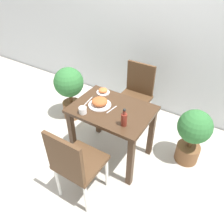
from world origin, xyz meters
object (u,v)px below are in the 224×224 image
(chair_far, at_px, (136,93))
(potted_plant_left, at_px, (69,88))
(potted_plant_right, at_px, (193,133))
(side_plate, at_px, (103,91))
(food_plate, at_px, (100,102))
(chair_near, at_px, (75,163))
(sauce_bottle, at_px, (124,119))
(drink_cup, at_px, (83,110))

(chair_far, xyz_separation_m, potted_plant_left, (-0.88, -0.37, -0.01))
(potted_plant_right, bearing_deg, side_plate, -169.32)
(chair_far, distance_m, side_plate, 0.59)
(food_plate, bearing_deg, chair_near, -76.10)
(chair_near, xyz_separation_m, chair_far, (-0.07, 1.39, 0.00))
(potted_plant_right, bearing_deg, sauce_bottle, -134.51)
(potted_plant_left, relative_size, potted_plant_right, 1.12)
(chair_near, xyz_separation_m, drink_cup, (-0.23, 0.45, 0.24))
(chair_near, distance_m, potted_plant_right, 1.36)
(food_plate, distance_m, side_plate, 0.26)
(potted_plant_right, bearing_deg, food_plate, -155.70)
(chair_far, distance_m, food_plate, 0.78)
(chair_far, distance_m, sauce_bottle, 0.98)
(chair_near, xyz_separation_m, sauce_bottle, (0.23, 0.50, 0.28))
(sauce_bottle, bearing_deg, food_plate, 158.78)
(potted_plant_left, bearing_deg, food_plate, -24.99)
(chair_far, height_order, potted_plant_right, chair_far)
(drink_cup, distance_m, potted_plant_right, 1.27)
(food_plate, distance_m, potted_plant_left, 0.91)
(chair_far, bearing_deg, side_plate, -111.91)
(sauce_bottle, relative_size, potted_plant_left, 0.25)
(sauce_bottle, xyz_separation_m, potted_plant_left, (-1.18, 0.52, -0.29))
(food_plate, height_order, potted_plant_right, food_plate)
(chair_near, relative_size, side_plate, 5.86)
(chair_far, bearing_deg, drink_cup, -99.55)
(chair_near, distance_m, drink_cup, 0.56)
(potted_plant_left, bearing_deg, drink_cup, -38.76)
(food_plate, xyz_separation_m, potted_plant_left, (-0.79, 0.37, -0.26))
(chair_far, bearing_deg, potted_plant_left, -157.45)
(sauce_bottle, bearing_deg, chair_far, 108.82)
(side_plate, height_order, potted_plant_left, potted_plant_left)
(chair_far, relative_size, sauce_bottle, 4.55)
(sauce_bottle, bearing_deg, potted_plant_right, 45.49)
(potted_plant_right, bearing_deg, chair_near, -126.47)
(food_plate, relative_size, drink_cup, 3.05)
(chair_near, bearing_deg, potted_plant_right, -126.47)
(drink_cup, distance_m, sauce_bottle, 0.47)
(chair_near, relative_size, food_plate, 3.63)
(chair_near, height_order, potted_plant_right, chair_near)
(chair_near, xyz_separation_m, food_plate, (-0.16, 0.66, 0.24))
(potted_plant_right, bearing_deg, chair_far, 161.45)
(chair_far, relative_size, food_plate, 3.63)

